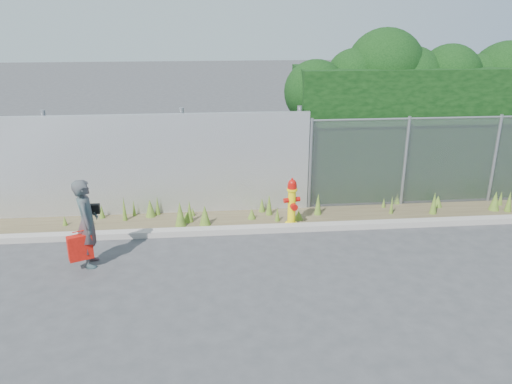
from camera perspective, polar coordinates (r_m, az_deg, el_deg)
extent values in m
plane|color=#3A3A3C|center=(8.51, 2.95, -9.49)|extent=(80.00, 80.00, 0.00)
cube|color=gray|center=(10.08, 1.49, -4.21)|extent=(16.00, 0.22, 0.12)
cube|color=brown|center=(10.64, 1.10, -3.17)|extent=(16.00, 1.20, 0.01)
cone|color=#486C20|center=(10.52, -7.60, -2.25)|extent=(0.15, 0.15, 0.49)
cone|color=#486C20|center=(12.00, 20.05, -1.06)|extent=(0.22, 0.22, 0.26)
cone|color=#486C20|center=(11.26, 15.24, -1.46)|extent=(0.08, 0.08, 0.42)
cone|color=#486C20|center=(10.94, -12.00, -1.87)|extent=(0.22, 0.22, 0.40)
cone|color=#486C20|center=(10.80, 1.51, -1.52)|extent=(0.15, 0.15, 0.47)
cone|color=#486C20|center=(11.51, 19.67, -1.25)|extent=(0.16, 0.16, 0.50)
cone|color=#486C20|center=(11.07, -13.78, -1.84)|extent=(0.08, 0.08, 0.37)
cone|color=#486C20|center=(12.66, 26.18, -0.68)|extent=(0.11, 0.11, 0.34)
cone|color=#486C20|center=(12.30, 26.94, -1.02)|extent=(0.15, 0.15, 0.48)
cone|color=#486C20|center=(10.88, 7.10, -1.43)|extent=(0.16, 0.16, 0.49)
cone|color=#486C20|center=(10.85, -14.83, -1.89)|extent=(0.10, 0.10, 0.54)
cone|color=#486C20|center=(10.58, -7.88, -2.87)|extent=(0.23, 0.23, 0.23)
cone|color=#486C20|center=(11.01, -11.19, -1.60)|extent=(0.10, 0.10, 0.43)
cone|color=#486C20|center=(11.60, 14.38, -1.26)|extent=(0.09, 0.09, 0.23)
cone|color=#486C20|center=(10.62, -0.50, -2.54)|extent=(0.18, 0.18, 0.24)
cone|color=#486C20|center=(10.32, -8.66, -2.58)|extent=(0.23, 0.23, 0.54)
cone|color=#486C20|center=(11.92, 15.81, -0.79)|extent=(0.16, 0.16, 0.23)
cone|color=#486C20|center=(12.26, 25.64, -0.96)|extent=(0.23, 0.23, 0.45)
cone|color=#486C20|center=(10.87, -7.24, -2.32)|extent=(0.10, 0.10, 0.19)
cone|color=#486C20|center=(10.34, -5.87, -2.71)|extent=(0.24, 0.24, 0.44)
cone|color=#486C20|center=(10.50, 2.45, -2.61)|extent=(0.11, 0.11, 0.32)
cone|color=#486C20|center=(11.03, -21.02, -3.14)|extent=(0.10, 0.10, 0.22)
cone|color=#486C20|center=(11.31, 5.35, -1.06)|extent=(0.15, 0.15, 0.29)
cone|color=#486C20|center=(10.76, -19.00, -3.19)|extent=(0.18, 0.18, 0.31)
cone|color=#486C20|center=(11.15, -17.21, -2.19)|extent=(0.13, 0.13, 0.31)
cone|color=#486C20|center=(10.62, 4.90, -2.69)|extent=(0.19, 0.19, 0.22)
cone|color=#486C20|center=(10.98, 0.68, -1.56)|extent=(0.15, 0.15, 0.32)
cube|color=#BBBDC3|center=(10.98, -16.36, 2.81)|extent=(8.50, 0.08, 2.20)
cylinder|color=gray|center=(11.39, -22.46, 2.95)|extent=(0.10, 0.10, 2.30)
cylinder|color=gray|center=(10.89, -8.24, 3.56)|extent=(0.10, 0.10, 2.30)
cylinder|color=gray|center=(11.05, 4.85, 3.93)|extent=(0.10, 0.10, 2.30)
cube|color=gray|center=(12.07, 21.29, 3.26)|extent=(6.50, 0.03, 2.00)
cylinder|color=gray|center=(11.85, 21.89, 7.89)|extent=(6.50, 0.04, 0.04)
cylinder|color=gray|center=(11.02, 6.22, 3.16)|extent=(0.07, 0.07, 2.05)
cylinder|color=gray|center=(11.64, 16.67, 3.33)|extent=(0.07, 0.07, 2.05)
cylinder|color=gray|center=(12.57, 25.60, 3.39)|extent=(0.07, 0.07, 2.05)
cube|color=black|center=(12.96, 20.85, 6.67)|extent=(7.30, 1.60, 3.00)
sphere|color=black|center=(11.67, 6.84, 11.30)|extent=(1.46, 1.46, 1.46)
sphere|color=black|center=(12.04, 11.10, 12.87)|extent=(1.26, 1.26, 1.26)
sphere|color=black|center=(12.35, 14.51, 13.60)|extent=(1.81, 1.81, 1.81)
sphere|color=black|center=(12.57, 16.79, 11.55)|extent=(1.87, 1.87, 1.87)
sphere|color=black|center=(12.78, 21.25, 12.30)|extent=(1.45, 1.45, 1.45)
sphere|color=black|center=(13.36, 24.23, 11.52)|extent=(1.26, 1.26, 1.26)
sphere|color=black|center=(13.68, 26.72, 11.42)|extent=(1.81, 1.81, 1.81)
cylinder|color=yellow|center=(10.41, 4.04, -3.65)|extent=(0.25, 0.25, 0.05)
cylinder|color=yellow|center=(10.27, 4.09, -1.82)|extent=(0.16, 0.16, 0.77)
cylinder|color=yellow|center=(10.13, 4.15, 0.30)|extent=(0.22, 0.22, 0.05)
cylinder|color=#B20F0A|center=(10.11, 4.15, 0.64)|extent=(0.19, 0.19, 0.09)
sphere|color=#B20F0A|center=(10.09, 4.16, 0.98)|extent=(0.17, 0.17, 0.17)
cylinder|color=#B20F0A|center=(10.06, 4.18, 1.46)|extent=(0.05, 0.05, 0.05)
cylinder|color=#B20F0A|center=(10.19, 3.41, -0.92)|extent=(0.09, 0.10, 0.10)
cylinder|color=#B20F0A|center=(10.23, 4.81, -0.87)|extent=(0.09, 0.10, 0.10)
cylinder|color=#B20F0A|center=(10.13, 4.22, -1.72)|extent=(0.14, 0.11, 0.14)
imported|color=#106666|center=(8.99, -18.74, -3.38)|extent=(0.45, 0.62, 1.56)
cube|color=#9D0F09|center=(8.99, -19.45, -5.99)|extent=(0.40, 0.15, 0.44)
cylinder|color=#9D0F09|center=(8.87, -19.67, -4.28)|extent=(0.19, 0.02, 0.02)
cube|color=black|center=(9.03, -18.12, -1.84)|extent=(0.22, 0.09, 0.17)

